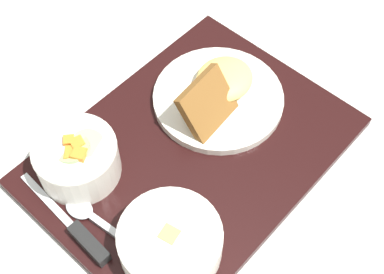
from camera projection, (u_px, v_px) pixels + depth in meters
name	position (u px, v px, depth m)	size (l,w,h in m)	color
ground_plane	(192.00, 154.00, 0.78)	(4.00, 4.00, 0.00)	silver
serving_tray	(192.00, 152.00, 0.77)	(0.45, 0.34, 0.02)	black
bowl_salad	(77.00, 158.00, 0.72)	(0.11, 0.11, 0.07)	silver
bowl_soup	(170.00, 241.00, 0.66)	(0.13, 0.13, 0.05)	silver
plate_main	(219.00, 94.00, 0.80)	(0.20, 0.20, 0.08)	silver
knife	(83.00, 237.00, 0.68)	(0.02, 0.18, 0.02)	silver
spoon	(99.00, 222.00, 0.70)	(0.04, 0.15, 0.01)	silver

